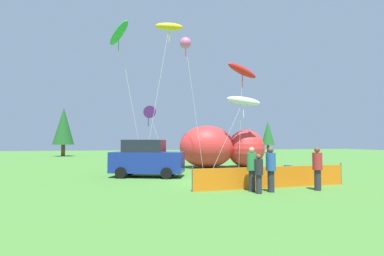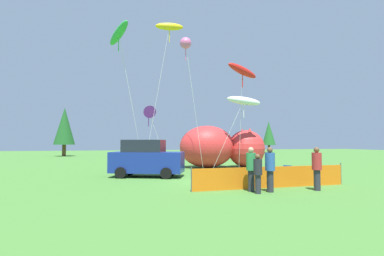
{
  "view_description": "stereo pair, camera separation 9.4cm",
  "coord_description": "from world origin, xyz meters",
  "px_view_note": "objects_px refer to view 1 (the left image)",
  "views": [
    {
      "loc": [
        -5.09,
        -15.76,
        2.14
      ],
      "look_at": [
        0.0,
        5.07,
        3.12
      ],
      "focal_mm": 28.0,
      "sensor_mm": 36.0,
      "label": 1
    },
    {
      "loc": [
        -5.0,
        -15.78,
        2.14
      ],
      "look_at": [
        0.0,
        5.07,
        3.12
      ],
      "focal_mm": 28.0,
      "sensor_mm": 36.0,
      "label": 2
    }
  ],
  "objects_px": {
    "inflatable_cat": "(220,148)",
    "spectator_in_yellow_shirt": "(271,167)",
    "spectator_in_white_shirt": "(317,167)",
    "spectator_in_blue_shirt": "(259,172)",
    "parked_car": "(147,159)",
    "kite_purple_delta": "(148,110)",
    "kite_yellow_hero": "(169,27)",
    "folding_chair": "(287,173)",
    "spectator_in_grey_shirt": "(252,167)",
    "kite_green_fish": "(119,34)",
    "kite_white_ghost": "(243,101)",
    "kite_pink_octopus": "(186,44)",
    "kite_red_lizard": "(242,71)"
  },
  "relations": [
    {
      "from": "folding_chair",
      "to": "spectator_in_grey_shirt",
      "type": "bearing_deg",
      "value": 5.61
    },
    {
      "from": "kite_red_lizard",
      "to": "folding_chair",
      "type": "bearing_deg",
      "value": -96.47
    },
    {
      "from": "spectator_in_grey_shirt",
      "to": "spectator_in_white_shirt",
      "type": "xyz_separation_m",
      "value": [
        2.92,
        -0.45,
        -0.0
      ]
    },
    {
      "from": "kite_yellow_hero",
      "to": "kite_pink_octopus",
      "type": "height_order",
      "value": "kite_yellow_hero"
    },
    {
      "from": "spectator_in_blue_shirt",
      "to": "kite_white_ghost",
      "type": "distance_m",
      "value": 11.55
    },
    {
      "from": "spectator_in_yellow_shirt",
      "to": "kite_purple_delta",
      "type": "xyz_separation_m",
      "value": [
        -4.01,
        12.57,
        3.63
      ]
    },
    {
      "from": "spectator_in_grey_shirt",
      "to": "kite_purple_delta",
      "type": "bearing_deg",
      "value": 105.12
    },
    {
      "from": "inflatable_cat",
      "to": "kite_red_lizard",
      "type": "xyz_separation_m",
      "value": [
        1.12,
        -2.2,
        6.04
      ]
    },
    {
      "from": "kite_yellow_hero",
      "to": "kite_green_fish",
      "type": "bearing_deg",
      "value": -146.44
    },
    {
      "from": "spectator_in_blue_shirt",
      "to": "kite_red_lizard",
      "type": "height_order",
      "value": "kite_red_lizard"
    },
    {
      "from": "inflatable_cat",
      "to": "kite_purple_delta",
      "type": "distance_m",
      "value": 6.63
    },
    {
      "from": "spectator_in_grey_shirt",
      "to": "kite_green_fish",
      "type": "distance_m",
      "value": 13.85
    },
    {
      "from": "kite_purple_delta",
      "to": "spectator_in_blue_shirt",
      "type": "bearing_deg",
      "value": -75.39
    },
    {
      "from": "kite_pink_octopus",
      "to": "kite_purple_delta",
      "type": "bearing_deg",
      "value": 131.88
    },
    {
      "from": "parked_car",
      "to": "spectator_in_white_shirt",
      "type": "xyz_separation_m",
      "value": [
        6.85,
        -6.84,
        -0.06
      ]
    },
    {
      "from": "spectator_in_yellow_shirt",
      "to": "kite_yellow_hero",
      "type": "relative_size",
      "value": 0.16
    },
    {
      "from": "spectator_in_yellow_shirt",
      "to": "kite_yellow_hero",
      "type": "bearing_deg",
      "value": 101.16
    },
    {
      "from": "spectator_in_yellow_shirt",
      "to": "kite_purple_delta",
      "type": "relative_size",
      "value": 0.36
    },
    {
      "from": "folding_chair",
      "to": "spectator_in_blue_shirt",
      "type": "xyz_separation_m",
      "value": [
        -2.78,
        -2.47,
        0.34
      ]
    },
    {
      "from": "inflatable_cat",
      "to": "kite_purple_delta",
      "type": "height_order",
      "value": "kite_purple_delta"
    },
    {
      "from": "spectator_in_yellow_shirt",
      "to": "kite_white_ghost",
      "type": "distance_m",
      "value": 11.09
    },
    {
      "from": "folding_chair",
      "to": "spectator_in_grey_shirt",
      "type": "relative_size",
      "value": 0.48
    },
    {
      "from": "spectator_in_blue_shirt",
      "to": "kite_pink_octopus",
      "type": "xyz_separation_m",
      "value": [
        -0.87,
        10.05,
        8.56
      ]
    },
    {
      "from": "folding_chair",
      "to": "spectator_in_grey_shirt",
      "type": "distance_m",
      "value": 3.42
    },
    {
      "from": "inflatable_cat",
      "to": "spectator_in_yellow_shirt",
      "type": "xyz_separation_m",
      "value": [
        -1.83,
        -11.98,
        -0.56
      ]
    },
    {
      "from": "kite_white_ghost",
      "to": "kite_pink_octopus",
      "type": "xyz_separation_m",
      "value": [
        -4.58,
        0.04,
        4.16
      ]
    },
    {
      "from": "kite_purple_delta",
      "to": "kite_red_lizard",
      "type": "bearing_deg",
      "value": -21.79
    },
    {
      "from": "folding_chair",
      "to": "inflatable_cat",
      "type": "bearing_deg",
      "value": -116.62
    },
    {
      "from": "inflatable_cat",
      "to": "kite_white_ghost",
      "type": "distance_m",
      "value": 4.46
    },
    {
      "from": "spectator_in_white_shirt",
      "to": "kite_pink_octopus",
      "type": "height_order",
      "value": "kite_pink_octopus"
    },
    {
      "from": "parked_car",
      "to": "spectator_in_grey_shirt",
      "type": "distance_m",
      "value": 7.51
    },
    {
      "from": "folding_chair",
      "to": "parked_car",
      "type": "bearing_deg",
      "value": -61.97
    },
    {
      "from": "inflatable_cat",
      "to": "kite_yellow_hero",
      "type": "relative_size",
      "value": 0.61
    },
    {
      "from": "inflatable_cat",
      "to": "kite_pink_octopus",
      "type": "height_order",
      "value": "kite_pink_octopus"
    },
    {
      "from": "kite_yellow_hero",
      "to": "kite_pink_octopus",
      "type": "distance_m",
      "value": 3.28
    },
    {
      "from": "kite_purple_delta",
      "to": "spectator_in_grey_shirt",
      "type": "bearing_deg",
      "value": -74.88
    },
    {
      "from": "kite_purple_delta",
      "to": "kite_green_fish",
      "type": "bearing_deg",
      "value": -128.43
    },
    {
      "from": "spectator_in_white_shirt",
      "to": "spectator_in_yellow_shirt",
      "type": "bearing_deg",
      "value": 177.45
    },
    {
      "from": "spectator_in_blue_shirt",
      "to": "kite_purple_delta",
      "type": "relative_size",
      "value": 0.31
    },
    {
      "from": "kite_green_fish",
      "to": "spectator_in_white_shirt",
      "type": "bearing_deg",
      "value": -48.26
    },
    {
      "from": "spectator_in_grey_shirt",
      "to": "spectator_in_yellow_shirt",
      "type": "bearing_deg",
      "value": -26.18
    },
    {
      "from": "parked_car",
      "to": "folding_chair",
      "type": "height_order",
      "value": "parked_car"
    },
    {
      "from": "kite_purple_delta",
      "to": "kite_red_lizard",
      "type": "height_order",
      "value": "kite_red_lizard"
    },
    {
      "from": "kite_yellow_hero",
      "to": "parked_car",
      "type": "bearing_deg",
      "value": -112.27
    },
    {
      "from": "spectator_in_white_shirt",
      "to": "kite_purple_delta",
      "type": "bearing_deg",
      "value": 116.16
    },
    {
      "from": "kite_purple_delta",
      "to": "kite_yellow_hero",
      "type": "relative_size",
      "value": 0.45
    },
    {
      "from": "folding_chair",
      "to": "spectator_in_blue_shirt",
      "type": "distance_m",
      "value": 3.73
    },
    {
      "from": "kite_purple_delta",
      "to": "kite_yellow_hero",
      "type": "distance_m",
      "value": 7.05
    },
    {
      "from": "spectator_in_blue_shirt",
      "to": "spectator_in_white_shirt",
      "type": "bearing_deg",
      "value": 2.66
    },
    {
      "from": "spectator_in_yellow_shirt",
      "to": "parked_car",
      "type": "bearing_deg",
      "value": 124.56
    }
  ]
}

